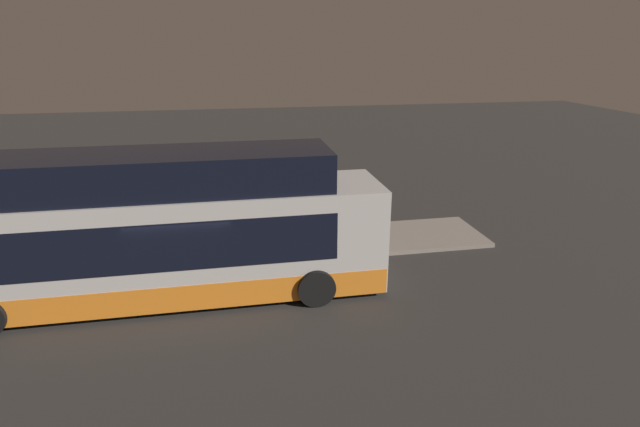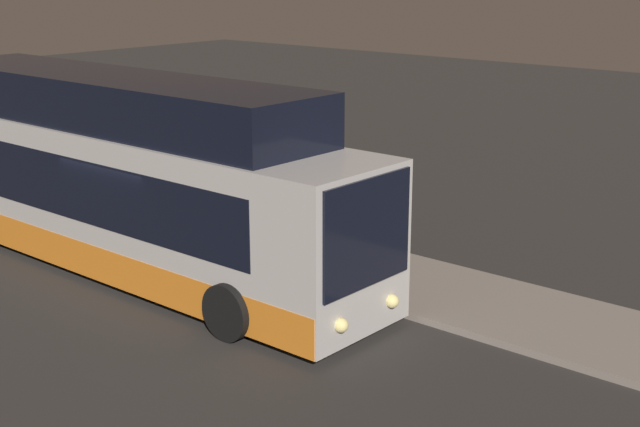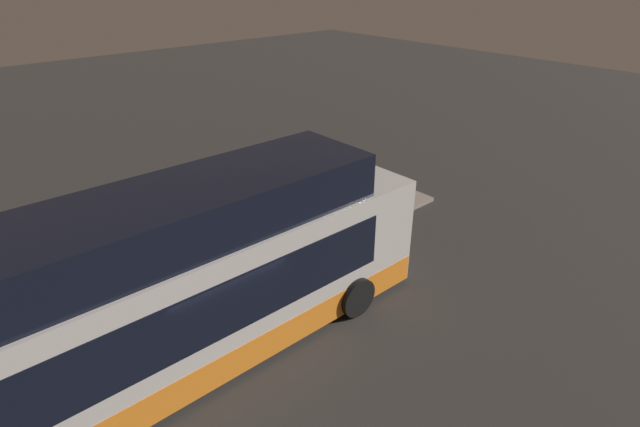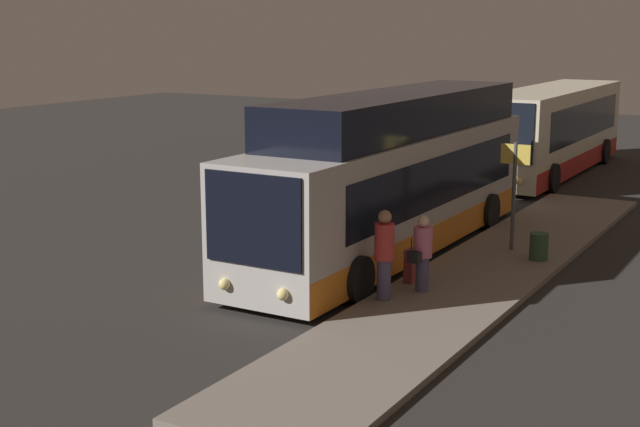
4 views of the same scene
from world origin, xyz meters
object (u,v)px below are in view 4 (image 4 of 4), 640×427
sign_post (514,182)px  suitcase (411,266)px  bus_second (552,131)px  trash_bin (539,246)px  passenger_boarding (384,251)px  bus_lead (394,182)px  passenger_waiting (422,251)px

sign_post → suitcase: bearing=-14.0°
bus_second → suitcase: (16.74, 1.75, -1.13)m
bus_second → trash_bin: bus_second is taller
trash_bin → passenger_boarding: bearing=-20.9°
bus_lead → passenger_boarding: size_ratio=6.61×
bus_lead → bus_second: bearing=-180.0°
trash_bin → suitcase: bearing=-29.4°
bus_second → passenger_boarding: (18.17, 1.79, -0.48)m
passenger_boarding → bus_second: bearing=-25.1°
passenger_waiting → suitcase: bearing=-34.7°
passenger_waiting → trash_bin: (-3.75, 1.38, -0.54)m
passenger_waiting → sign_post: sign_post is taller
bus_second → trash_bin: (13.48, 3.59, -1.17)m
passenger_boarding → trash_bin: passenger_boarding is taller
suitcase → passenger_boarding: bearing=1.8°
passenger_boarding → trash_bin: (-4.70, 1.80, -0.69)m
sign_post → trash_bin: sign_post is taller
bus_lead → trash_bin: 3.86m
bus_second → suitcase: size_ratio=12.14×
bus_lead → sign_post: bus_lead is taller
sign_post → passenger_waiting: bearing=-6.7°
passenger_waiting → suitcase: size_ratio=1.66×
bus_second → passenger_boarding: size_ratio=6.36×
bus_lead → sign_post: size_ratio=4.57×
suitcase → trash_bin: 3.75m
passenger_boarding → bus_lead: bearing=-7.5°
bus_second → trash_bin: size_ratio=18.27×
sign_post → passenger_boarding: bearing=-9.9°
bus_second → sign_post: size_ratio=4.40×
suitcase → sign_post: size_ratio=0.36×
trash_bin → bus_second: bearing=-165.1°
suitcase → bus_lead: bearing=-147.5°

